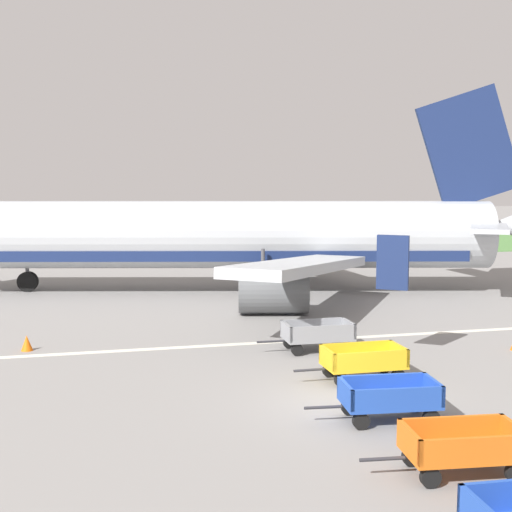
# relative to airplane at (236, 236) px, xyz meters

# --- Properties ---
(ground_plane) EXTENTS (220.00, 220.00, 0.00)m
(ground_plane) POSITION_rel_airplane_xyz_m (-1.07, -20.02, -3.05)
(ground_plane) COLOR gray
(grass_strip) EXTENTS (220.00, 28.00, 0.06)m
(grass_strip) POSITION_rel_airplane_xyz_m (-1.07, 28.48, -3.02)
(grass_strip) COLOR #518442
(grass_strip) RESTS_ON ground
(apron_stripe) EXTENTS (120.00, 0.36, 0.01)m
(apron_stripe) POSITION_rel_airplane_xyz_m (-1.07, -12.33, -3.05)
(apron_stripe) COLOR silver
(apron_stripe) RESTS_ON ground
(airplane) EXTENTS (37.34, 30.21, 11.34)m
(airplane) POSITION_rel_airplane_xyz_m (0.00, 0.00, 0.00)
(airplane) COLOR #B2B7BC
(airplane) RESTS_ON ground
(baggage_cart_second_in_row) EXTENTS (3.61, 1.65, 1.07)m
(baggage_cart_second_in_row) POSITION_rel_airplane_xyz_m (-0.34, -25.17, -2.45)
(baggage_cart_second_in_row) COLOR orange
(baggage_cart_second_in_row) RESTS_ON ground
(baggage_cart_third_in_row) EXTENTS (3.61, 1.64, 1.07)m
(baggage_cart_third_in_row) POSITION_rel_airplane_xyz_m (-0.46, -21.61, -2.45)
(baggage_cart_third_in_row) COLOR #234CB2
(baggage_cart_third_in_row) RESTS_ON ground
(baggage_cart_fourth_in_row) EXTENTS (3.55, 1.40, 1.07)m
(baggage_cart_fourth_in_row) POSITION_rel_airplane_xyz_m (0.30, -17.94, -2.45)
(baggage_cart_fourth_in_row) COLOR gold
(baggage_cart_fourth_in_row) RESTS_ON ground
(baggage_cart_far_end) EXTENTS (3.56, 1.44, 1.07)m
(baggage_cart_far_end) POSITION_rel_airplane_xyz_m (0.10, -13.99, -2.45)
(baggage_cart_far_end) COLOR gray
(baggage_cart_far_end) RESTS_ON ground
(traffic_cone_near_plane) EXTENTS (0.43, 0.43, 0.57)m
(traffic_cone_near_plane) POSITION_rel_airplane_xyz_m (-10.32, -11.46, -2.77)
(traffic_cone_near_plane) COLOR orange
(traffic_cone_near_plane) RESTS_ON ground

